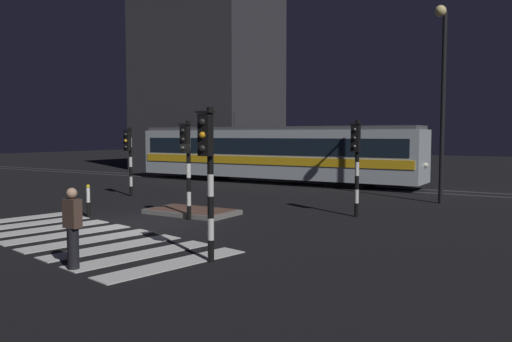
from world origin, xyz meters
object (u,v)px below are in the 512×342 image
(traffic_light_median_centre, at_px, (187,155))
(traffic_light_corner_far_left, at_px, (129,151))
(traffic_light_corner_far_right, at_px, (356,154))
(pedestrian_waiting_at_kerb, at_px, (73,228))
(bollard_island_edge, at_px, (88,201))
(tram, at_px, (272,153))
(street_lamp_trackside_right, at_px, (442,83))
(traffic_light_corner_near_right, at_px, (208,161))

(traffic_light_median_centre, relative_size, traffic_light_corner_far_left, 1.04)
(traffic_light_corner_far_right, distance_m, pedestrian_waiting_at_kerb, 9.95)
(pedestrian_waiting_at_kerb, relative_size, bollard_island_edge, 1.54)
(traffic_light_median_centre, distance_m, tram, 13.38)
(pedestrian_waiting_at_kerb, height_order, bollard_island_edge, pedestrian_waiting_at_kerb)
(traffic_light_corner_far_left, bearing_deg, tram, 75.58)
(traffic_light_median_centre, bearing_deg, street_lamp_trackside_right, 53.20)
(traffic_light_corner_near_right, height_order, bollard_island_edge, traffic_light_corner_near_right)
(traffic_light_corner_near_right, bearing_deg, bollard_island_edge, 157.99)
(traffic_light_corner_near_right, bearing_deg, traffic_light_median_centre, 133.48)
(traffic_light_median_centre, relative_size, bollard_island_edge, 2.92)
(traffic_light_corner_far_right, distance_m, bollard_island_edge, 9.23)
(traffic_light_corner_near_right, height_order, pedestrian_waiting_at_kerb, traffic_light_corner_near_right)
(traffic_light_corner_far_right, distance_m, traffic_light_corner_near_right, 7.60)
(tram, distance_m, pedestrian_waiting_at_kerb, 19.76)
(bollard_island_edge, bearing_deg, tram, 92.98)
(traffic_light_corner_far_right, bearing_deg, tram, 132.46)
(tram, bearing_deg, traffic_light_corner_far_left, -104.42)
(traffic_light_corner_far_right, relative_size, traffic_light_corner_far_left, 1.05)
(traffic_light_corner_near_right, xyz_separation_m, street_lamp_trackside_right, (2.30, 12.50, 2.62))
(traffic_light_median_centre, height_order, traffic_light_corner_far_left, traffic_light_median_centre)
(tram, bearing_deg, traffic_light_corner_far_right, -47.54)
(traffic_light_corner_far_right, height_order, street_lamp_trackside_right, street_lamp_trackside_right)
(traffic_light_median_centre, distance_m, pedestrian_waiting_at_kerb, 6.50)
(traffic_light_median_centre, xyz_separation_m, pedestrian_waiting_at_kerb, (1.89, -6.08, -1.26))
(traffic_light_corner_far_left, xyz_separation_m, pedestrian_waiting_at_kerb, (8.24, -9.81, -1.18))
(traffic_light_corner_far_left, xyz_separation_m, street_lamp_trackside_right, (12.58, 4.61, 2.80))
(street_lamp_trackside_right, relative_size, pedestrian_waiting_at_kerb, 4.53)
(traffic_light_corner_far_left, height_order, street_lamp_trackside_right, street_lamp_trackside_right)
(bollard_island_edge, bearing_deg, traffic_light_median_centre, 20.49)
(pedestrian_waiting_at_kerb, xyz_separation_m, bollard_island_edge, (-5.19, 4.85, -0.32))
(traffic_light_corner_far_left, distance_m, bollard_island_edge, 6.01)
(traffic_light_corner_near_right, bearing_deg, street_lamp_trackside_right, 79.57)
(traffic_light_corner_far_right, bearing_deg, traffic_light_corner_near_right, -94.30)
(traffic_light_median_centre, bearing_deg, bollard_island_edge, -159.51)
(traffic_light_corner_near_right, xyz_separation_m, bollard_island_edge, (-7.24, 2.93, -1.68))
(traffic_light_corner_near_right, xyz_separation_m, pedestrian_waiting_at_kerb, (-2.05, -1.93, -1.36))
(traffic_light_median_centre, relative_size, street_lamp_trackside_right, 0.42)
(traffic_light_median_centre, bearing_deg, traffic_light_corner_far_right, 37.20)
(traffic_light_median_centre, height_order, traffic_light_corner_far_right, traffic_light_corner_far_right)
(traffic_light_corner_far_right, distance_m, tram, 12.65)
(street_lamp_trackside_right, height_order, bollard_island_edge, street_lamp_trackside_right)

